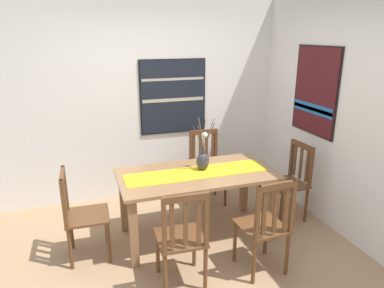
# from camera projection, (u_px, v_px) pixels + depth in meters

# --- Properties ---
(ground_plane) EXTENTS (6.40, 6.40, 0.03)m
(ground_plane) POSITION_uv_depth(u_px,v_px,m) (191.00, 267.00, 3.48)
(ground_plane) COLOR #A37F5B
(wall_back) EXTENTS (6.40, 0.12, 2.70)m
(wall_back) POSITION_uv_depth(u_px,v_px,m) (148.00, 99.00, 4.75)
(wall_back) COLOR silver
(wall_back) RESTS_ON ground_plane
(wall_side) EXTENTS (0.12, 6.40, 2.70)m
(wall_side) POSITION_uv_depth(u_px,v_px,m) (362.00, 119.00, 3.63)
(wall_side) COLOR silver
(wall_side) RESTS_ON ground_plane
(dining_table) EXTENTS (1.68, 0.86, 0.76)m
(dining_table) POSITION_uv_depth(u_px,v_px,m) (197.00, 183.00, 3.83)
(dining_table) COLOR #8E6642
(dining_table) RESTS_ON ground_plane
(table_runner) EXTENTS (1.55, 0.36, 0.01)m
(table_runner) POSITION_uv_depth(u_px,v_px,m) (197.00, 173.00, 3.80)
(table_runner) COLOR gold
(table_runner) RESTS_ON dining_table
(centerpiece_vase) EXTENTS (0.26, 0.29, 0.62)m
(centerpiece_vase) POSITION_uv_depth(u_px,v_px,m) (203.00, 158.00, 3.83)
(centerpiece_vase) COLOR #333338
(centerpiece_vase) RESTS_ON dining_table
(chair_0) EXTENTS (0.44, 0.44, 0.98)m
(chair_0) POSITION_uv_depth(u_px,v_px,m) (265.00, 225.00, 3.26)
(chair_0) COLOR brown
(chair_0) RESTS_ON ground_plane
(chair_1) EXTENTS (0.43, 0.43, 0.94)m
(chair_1) POSITION_uv_depth(u_px,v_px,m) (81.00, 214.00, 3.49)
(chair_1) COLOR brown
(chair_1) RESTS_ON ground_plane
(chair_2) EXTENTS (0.44, 0.44, 0.97)m
(chair_2) POSITION_uv_depth(u_px,v_px,m) (182.00, 238.00, 3.07)
(chair_2) COLOR brown
(chair_2) RESTS_ON ground_plane
(chair_3) EXTENTS (0.42, 0.42, 0.97)m
(chair_3) POSITION_uv_depth(u_px,v_px,m) (206.00, 166.00, 4.70)
(chair_3) COLOR brown
(chair_3) RESTS_ON ground_plane
(chair_4) EXTENTS (0.45, 0.45, 0.95)m
(chair_4) POSITION_uv_depth(u_px,v_px,m) (290.00, 181.00, 4.26)
(chair_4) COLOR brown
(chair_4) RESTS_ON ground_plane
(painting_on_back_wall) EXTENTS (0.92, 0.05, 1.01)m
(painting_on_back_wall) POSITION_uv_depth(u_px,v_px,m) (173.00, 97.00, 4.78)
(painting_on_back_wall) COLOR black
(painting_on_side_wall) EXTENTS (0.05, 0.78, 1.05)m
(painting_on_side_wall) POSITION_uv_depth(u_px,v_px,m) (316.00, 91.00, 4.18)
(painting_on_side_wall) COLOR black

